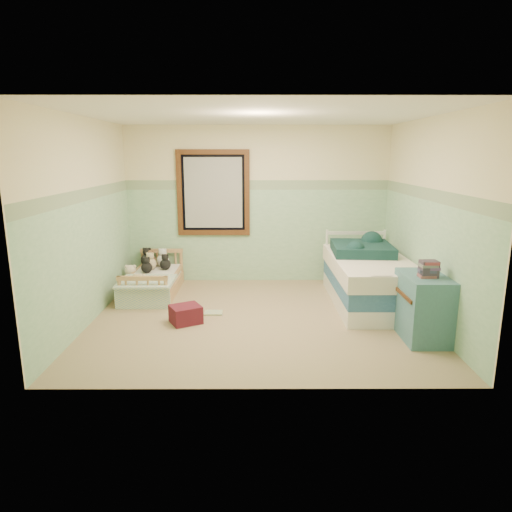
{
  "coord_description": "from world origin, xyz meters",
  "views": [
    {
      "loc": [
        -0.04,
        -5.48,
        2.05
      ],
      "look_at": [
        -0.02,
        0.35,
        0.74
      ],
      "focal_mm": 31.66,
      "sensor_mm": 36.0,
      "label": 1
    }
  ],
  "objects_px": {
    "plush_floor_cream": "(131,281)",
    "red_pillow": "(186,314)",
    "toddler_bed_frame": "(154,288)",
    "floor_book": "(214,313)",
    "twin_bed_frame": "(368,296)",
    "dresser": "(423,307)",
    "plush_floor_tan": "(140,292)"
  },
  "relations": [
    {
      "from": "plush_floor_tan",
      "to": "red_pillow",
      "type": "distance_m",
      "value": 1.17
    },
    {
      "from": "plush_floor_tan",
      "to": "dresser",
      "type": "relative_size",
      "value": 0.36
    },
    {
      "from": "toddler_bed_frame",
      "to": "red_pillow",
      "type": "relative_size",
      "value": 3.92
    },
    {
      "from": "plush_floor_cream",
      "to": "twin_bed_frame",
      "type": "distance_m",
      "value": 3.57
    },
    {
      "from": "toddler_bed_frame",
      "to": "floor_book",
      "type": "distance_m",
      "value": 1.32
    },
    {
      "from": "plush_floor_cream",
      "to": "toddler_bed_frame",
      "type": "bearing_deg",
      "value": -26.17
    },
    {
      "from": "red_pillow",
      "to": "dresser",
      "type": "bearing_deg",
      "value": -9.96
    },
    {
      "from": "toddler_bed_frame",
      "to": "plush_floor_cream",
      "type": "xyz_separation_m",
      "value": [
        -0.39,
        0.19,
        0.05
      ]
    },
    {
      "from": "twin_bed_frame",
      "to": "floor_book",
      "type": "distance_m",
      "value": 2.17
    },
    {
      "from": "twin_bed_frame",
      "to": "red_pillow",
      "type": "height_order",
      "value": "same"
    },
    {
      "from": "plush_floor_cream",
      "to": "floor_book",
      "type": "xyz_separation_m",
      "value": [
        1.37,
        -1.08,
        -0.12
      ]
    },
    {
      "from": "plush_floor_cream",
      "to": "twin_bed_frame",
      "type": "xyz_separation_m",
      "value": [
        3.5,
        -0.69,
        -0.02
      ]
    },
    {
      "from": "twin_bed_frame",
      "to": "red_pillow",
      "type": "xyz_separation_m",
      "value": [
        -2.45,
        -0.72,
        -0.0
      ]
    },
    {
      "from": "plush_floor_tan",
      "to": "twin_bed_frame",
      "type": "distance_m",
      "value": 3.23
    },
    {
      "from": "plush_floor_cream",
      "to": "floor_book",
      "type": "relative_size",
      "value": 1.13
    },
    {
      "from": "plush_floor_tan",
      "to": "twin_bed_frame",
      "type": "bearing_deg",
      "value": -2.73
    },
    {
      "from": "twin_bed_frame",
      "to": "dresser",
      "type": "xyz_separation_m",
      "value": [
        0.31,
        -1.21,
        0.26
      ]
    },
    {
      "from": "dresser",
      "to": "red_pillow",
      "type": "distance_m",
      "value": 2.81
    },
    {
      "from": "twin_bed_frame",
      "to": "red_pillow",
      "type": "bearing_deg",
      "value": -163.58
    },
    {
      "from": "red_pillow",
      "to": "floor_book",
      "type": "distance_m",
      "value": 0.47
    },
    {
      "from": "red_pillow",
      "to": "plush_floor_tan",
      "type": "bearing_deg",
      "value": 131.69
    },
    {
      "from": "toddler_bed_frame",
      "to": "plush_floor_cream",
      "type": "relative_size",
      "value": 5.14
    },
    {
      "from": "plush_floor_tan",
      "to": "twin_bed_frame",
      "type": "height_order",
      "value": "plush_floor_tan"
    },
    {
      "from": "floor_book",
      "to": "dresser",
      "type": "bearing_deg",
      "value": -18.7
    },
    {
      "from": "toddler_bed_frame",
      "to": "dresser",
      "type": "relative_size",
      "value": 1.87
    },
    {
      "from": "plush_floor_cream",
      "to": "dresser",
      "type": "bearing_deg",
      "value": -26.42
    },
    {
      "from": "dresser",
      "to": "toddler_bed_frame",
      "type": "bearing_deg",
      "value": 153.55
    },
    {
      "from": "toddler_bed_frame",
      "to": "dresser",
      "type": "distance_m",
      "value": 3.83
    },
    {
      "from": "floor_book",
      "to": "plush_floor_tan",
      "type": "bearing_deg",
      "value": 153.08
    },
    {
      "from": "plush_floor_cream",
      "to": "red_pillow",
      "type": "distance_m",
      "value": 1.76
    },
    {
      "from": "toddler_bed_frame",
      "to": "plush_floor_tan",
      "type": "height_order",
      "value": "plush_floor_tan"
    },
    {
      "from": "red_pillow",
      "to": "plush_floor_cream",
      "type": "bearing_deg",
      "value": 126.71
    }
  ]
}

